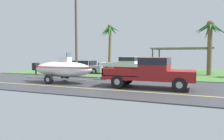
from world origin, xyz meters
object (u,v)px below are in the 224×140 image
(parked_pickup_background, at_px, (129,64))
(pickup_truck_towing, at_px, (154,71))
(palm_tree_near_right, at_px, (110,35))
(palm_tree_mid, at_px, (210,36))
(carport_awning, at_px, (182,49))
(parked_sedan_near, at_px, (84,67))
(boat_on_trailer, at_px, (63,69))
(utility_pole, at_px, (76,32))

(parked_pickup_background, bearing_deg, pickup_truck_towing, -63.05)
(palm_tree_near_right, height_order, palm_tree_mid, palm_tree_near_right)
(carport_awning, bearing_deg, palm_tree_mid, -41.46)
(pickup_truck_towing, xyz_separation_m, palm_tree_near_right, (-8.87, 14.19, 3.64))
(parked_sedan_near, distance_m, palm_tree_near_right, 7.75)
(boat_on_trailer, distance_m, parked_pickup_background, 8.68)
(boat_on_trailer, bearing_deg, utility_pole, 111.07)
(carport_awning, bearing_deg, parked_sedan_near, -156.62)
(carport_awning, relative_size, palm_tree_mid, 1.17)
(palm_tree_mid, distance_m, utility_pole, 12.82)
(pickup_truck_towing, relative_size, boat_on_trailer, 0.95)
(pickup_truck_towing, xyz_separation_m, parked_sedan_near, (-9.14, 7.56, -0.37))
(parked_pickup_background, xyz_separation_m, parked_sedan_near, (-4.89, -0.78, -0.35))
(palm_tree_near_right, xyz_separation_m, palm_tree_mid, (12.30, -4.70, -0.85))
(pickup_truck_towing, height_order, palm_tree_near_right, palm_tree_near_right)
(parked_pickup_background, relative_size, palm_tree_near_right, 0.93)
(palm_tree_near_right, bearing_deg, boat_on_trailer, -81.06)
(pickup_truck_towing, distance_m, boat_on_trailer, 6.64)
(pickup_truck_towing, height_order, parked_pickup_background, pickup_truck_towing)
(parked_pickup_background, height_order, carport_awning, carport_awning)
(palm_tree_near_right, height_order, utility_pole, utility_pole)
(palm_tree_mid, height_order, utility_pole, utility_pole)
(boat_on_trailer, distance_m, utility_pole, 6.50)
(boat_on_trailer, relative_size, utility_pole, 0.73)
(parked_pickup_background, xyz_separation_m, utility_pole, (-4.42, -3.10, 3.25))
(boat_on_trailer, relative_size, carport_awning, 0.97)
(pickup_truck_towing, bearing_deg, utility_pole, 148.82)
(carport_awning, distance_m, utility_pole, 11.62)
(boat_on_trailer, bearing_deg, carport_awning, 57.98)
(parked_sedan_near, distance_m, carport_awning, 10.96)
(boat_on_trailer, bearing_deg, pickup_truck_towing, 0.00)
(parked_pickup_background, bearing_deg, parked_sedan_near, -170.93)
(pickup_truck_towing, bearing_deg, parked_sedan_near, 140.38)
(boat_on_trailer, xyz_separation_m, palm_tree_near_right, (-2.23, 14.19, 3.68))
(pickup_truck_towing, xyz_separation_m, utility_pole, (-8.66, 5.24, 3.23))
(boat_on_trailer, height_order, palm_tree_mid, palm_tree_mid)
(pickup_truck_towing, relative_size, parked_pickup_background, 0.99)
(boat_on_trailer, distance_m, palm_tree_mid, 14.12)
(parked_sedan_near, bearing_deg, carport_awning, 23.38)
(parked_sedan_near, xyz_separation_m, carport_awning, (9.90, 4.28, 1.95))
(pickup_truck_towing, distance_m, utility_pole, 10.63)
(carport_awning, xyz_separation_m, palm_tree_near_right, (-9.64, 2.34, 2.06))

